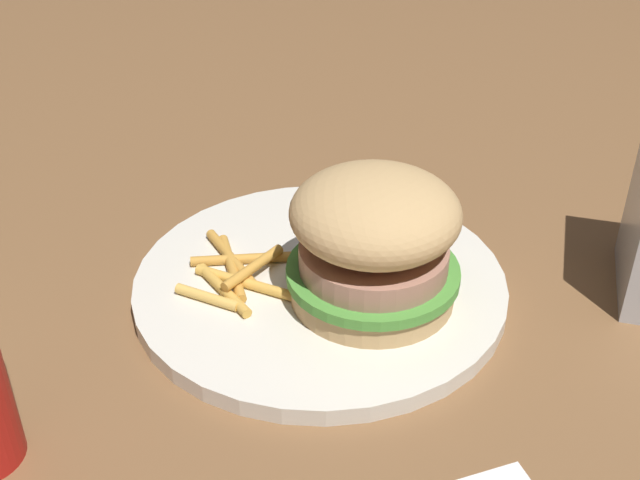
% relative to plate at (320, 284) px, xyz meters
% --- Properties ---
extents(ground_plane, '(1.60, 1.60, 0.00)m').
position_rel_plate_xyz_m(ground_plane, '(-0.02, -0.02, -0.01)').
color(ground_plane, brown).
extents(plate, '(0.25, 0.25, 0.01)m').
position_rel_plate_xyz_m(plate, '(0.00, 0.00, 0.00)').
color(plate, silver).
rests_on(plate, ground_plane).
extents(sandwich, '(0.11, 0.11, 0.09)m').
position_rel_plate_xyz_m(sandwich, '(-0.02, 0.03, 0.05)').
color(sandwich, tan).
rests_on(sandwich, plate).
extents(fries_pile, '(0.10, 0.11, 0.01)m').
position_rel_plate_xyz_m(fries_pile, '(0.05, -0.02, 0.01)').
color(fries_pile, gold).
rests_on(fries_pile, plate).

